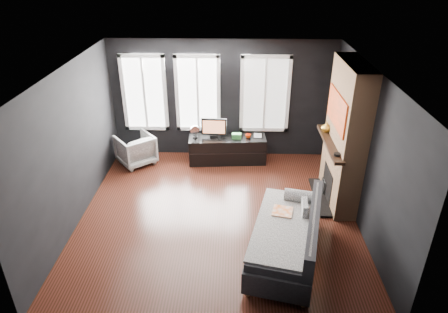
{
  "coord_description": "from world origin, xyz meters",
  "views": [
    {
      "loc": [
        0.29,
        -6.07,
        4.36
      ],
      "look_at": [
        0.1,
        0.3,
        1.05
      ],
      "focal_mm": 32.0,
      "sensor_mm": 36.0,
      "label": 1
    }
  ],
  "objects_px": {
    "sofa": "(286,234)",
    "monitor": "(214,127)",
    "mug": "(248,136)",
    "mantel_vase": "(326,127)",
    "book": "(254,131)",
    "media_console": "(227,149)",
    "armchair": "(136,148)"
  },
  "relations": [
    {
      "from": "sofa",
      "to": "media_console",
      "type": "xyz_separation_m",
      "value": [
        -0.98,
        3.21,
        -0.15
      ]
    },
    {
      "from": "mug",
      "to": "media_console",
      "type": "bearing_deg",
      "value": 179.32
    },
    {
      "from": "armchair",
      "to": "mug",
      "type": "bearing_deg",
      "value": 144.25
    },
    {
      "from": "sofa",
      "to": "monitor",
      "type": "xyz_separation_m",
      "value": [
        -1.28,
        3.23,
        0.4
      ]
    },
    {
      "from": "armchair",
      "to": "book",
      "type": "xyz_separation_m",
      "value": [
        2.67,
        0.26,
        0.34
      ]
    },
    {
      "from": "sofa",
      "to": "book",
      "type": "bearing_deg",
      "value": 109.69
    },
    {
      "from": "monitor",
      "to": "mug",
      "type": "distance_m",
      "value": 0.79
    },
    {
      "from": "media_console",
      "to": "mantel_vase",
      "type": "distance_m",
      "value": 2.42
    },
    {
      "from": "mug",
      "to": "mantel_vase",
      "type": "distance_m",
      "value": 1.92
    },
    {
      "from": "mantel_vase",
      "to": "monitor",
      "type": "bearing_deg",
      "value": 154.37
    },
    {
      "from": "armchair",
      "to": "book",
      "type": "distance_m",
      "value": 2.71
    },
    {
      "from": "sofa",
      "to": "mug",
      "type": "relative_size",
      "value": 17.48
    },
    {
      "from": "book",
      "to": "media_console",
      "type": "bearing_deg",
      "value": -169.32
    },
    {
      "from": "monitor",
      "to": "book",
      "type": "bearing_deg",
      "value": 8.54
    },
    {
      "from": "mug",
      "to": "monitor",
      "type": "bearing_deg",
      "value": 178.18
    },
    {
      "from": "monitor",
      "to": "book",
      "type": "distance_m",
      "value": 0.92
    },
    {
      "from": "book",
      "to": "mantel_vase",
      "type": "bearing_deg",
      "value": -41.25
    },
    {
      "from": "armchair",
      "to": "mug",
      "type": "relative_size",
      "value": 6.33
    },
    {
      "from": "media_console",
      "to": "monitor",
      "type": "height_order",
      "value": "monitor"
    },
    {
      "from": "media_console",
      "to": "mantel_vase",
      "type": "xyz_separation_m",
      "value": [
        1.93,
        -1.05,
        1.03
      ]
    },
    {
      "from": "sofa",
      "to": "armchair",
      "type": "height_order",
      "value": "sofa"
    },
    {
      "from": "mug",
      "to": "book",
      "type": "bearing_deg",
      "value": 41.86
    },
    {
      "from": "armchair",
      "to": "mantel_vase",
      "type": "bearing_deg",
      "value": 128.31
    },
    {
      "from": "armchair",
      "to": "mantel_vase",
      "type": "distance_m",
      "value": 4.21
    },
    {
      "from": "mug",
      "to": "book",
      "type": "height_order",
      "value": "book"
    },
    {
      "from": "mug",
      "to": "book",
      "type": "relative_size",
      "value": 0.49
    },
    {
      "from": "armchair",
      "to": "monitor",
      "type": "bearing_deg",
      "value": 146.44
    },
    {
      "from": "sofa",
      "to": "monitor",
      "type": "height_order",
      "value": "monitor"
    },
    {
      "from": "mug",
      "to": "mantel_vase",
      "type": "bearing_deg",
      "value": -35.6
    },
    {
      "from": "media_console",
      "to": "monitor",
      "type": "distance_m",
      "value": 0.63
    },
    {
      "from": "monitor",
      "to": "mug",
      "type": "bearing_deg",
      "value": 0.76
    },
    {
      "from": "monitor",
      "to": "book",
      "type": "relative_size",
      "value": 2.37
    }
  ]
}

